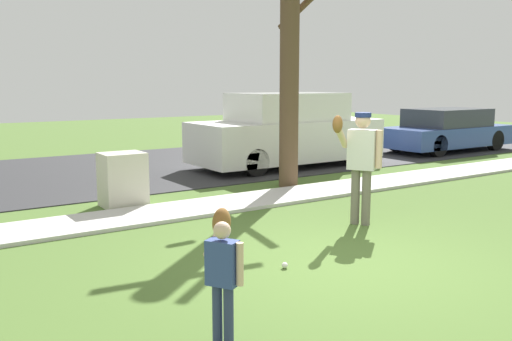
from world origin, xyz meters
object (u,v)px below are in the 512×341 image
(parked_wagon_blue, at_px, (447,130))
(utility_cabinet, at_px, (123,180))
(person_child, at_px, (223,261))
(street_tree_near, at_px, (290,36))
(baseball, at_px, (285,265))
(person_adult, at_px, (360,155))
(parked_van_white, at_px, (287,132))

(parked_wagon_blue, bearing_deg, utility_cabinet, 9.71)
(person_child, bearing_deg, street_tree_near, 17.29)
(baseball, relative_size, utility_cabinet, 0.08)
(utility_cabinet, xyz_separation_m, street_tree_near, (3.57, -0.10, 2.60))
(parked_wagon_blue, bearing_deg, baseball, 29.56)
(person_adult, height_order, parked_van_white, parked_van_white)
(baseball, distance_m, parked_wagon_blue, 12.62)
(person_child, relative_size, baseball, 14.87)
(person_adult, relative_size, person_child, 1.56)
(utility_cabinet, height_order, parked_van_white, parked_van_white)
(utility_cabinet, distance_m, parked_van_white, 5.63)
(person_adult, relative_size, baseball, 23.22)
(parked_van_white, bearing_deg, street_tree_near, 54.02)
(person_adult, relative_size, utility_cabinet, 1.81)
(baseball, distance_m, utility_cabinet, 4.32)
(person_child, bearing_deg, person_adult, -0.26)
(person_child, xyz_separation_m, street_tree_near, (4.76, 5.40, 2.37))
(person_adult, bearing_deg, utility_cabinet, -83.55)
(utility_cabinet, distance_m, street_tree_near, 4.42)
(person_adult, height_order, utility_cabinet, person_adult)
(person_adult, height_order, person_child, person_adult)
(person_child, relative_size, utility_cabinet, 1.16)
(person_child, height_order, utility_cabinet, person_child)
(street_tree_near, xyz_separation_m, parked_wagon_blue, (7.76, 2.04, -2.42))
(baseball, height_order, parked_van_white, parked_van_white)
(street_tree_near, distance_m, parked_wagon_blue, 8.38)
(person_adult, bearing_deg, baseball, -6.15)
(street_tree_near, bearing_deg, person_child, -131.40)
(parked_van_white, height_order, parked_wagon_blue, parked_van_white)
(utility_cabinet, xyz_separation_m, parked_van_white, (5.19, 2.13, 0.43))
(person_adult, relative_size, parked_wagon_blue, 0.38)
(parked_wagon_blue, bearing_deg, street_tree_near, 14.75)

